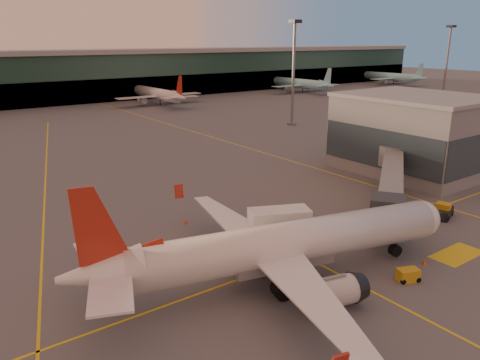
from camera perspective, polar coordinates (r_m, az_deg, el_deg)
ground at (r=42.32m, az=7.52°, el=-13.36°), size 600.00×600.00×0.00m
taxi_markings at (r=75.96m, az=-20.62°, el=-0.46°), size 100.12×173.00×0.01m
gate_building at (r=82.08m, az=20.55°, el=5.32°), size 18.40×22.40×12.60m
mast_east_near at (r=119.65m, az=6.56°, el=13.71°), size 2.40×2.40×25.60m
mast_east_far at (r=181.02m, az=23.96°, el=13.45°), size 2.40×2.40×25.60m
distant_aircraft_row at (r=150.17m, az=-21.85°, el=7.54°), size 350.00×34.00×13.00m
main_airplane at (r=41.87m, az=4.77°, el=-8.08°), size 36.09×32.86×11.02m
jet_bridge at (r=64.01m, az=17.99°, el=0.27°), size 25.09×18.91×5.58m
catering_truck at (r=47.99m, az=4.88°, el=-5.89°), size 6.65×4.91×4.74m
gpu_cart at (r=46.03m, az=19.81°, el=-10.86°), size 2.27×1.83×1.16m
pushback_tug at (r=63.00m, az=23.50°, el=-3.55°), size 3.96×2.92×1.82m
cone_nose at (r=56.14m, az=20.76°, el=-6.15°), size 0.50×0.50×0.63m
cone_wing_left at (r=56.33m, az=-6.65°, el=-5.06°), size 0.46×0.46×0.59m
cone_fwd at (r=49.84m, az=21.59°, el=-9.22°), size 0.47×0.47×0.60m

